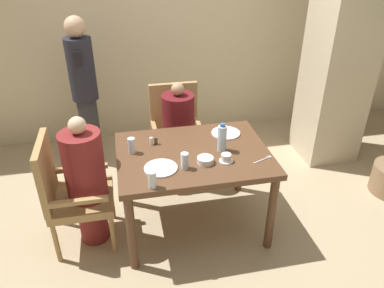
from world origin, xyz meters
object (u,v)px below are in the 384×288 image
Objects in this scene: diner_in_left_chair at (87,181)px; teacup_with_saucer at (226,158)px; standing_host at (84,89)px; plate_main_right at (226,133)px; glass_tall_far at (152,180)px; glass_tall_near at (132,146)px; glass_tall_mid at (185,161)px; chair_far_side at (176,129)px; chair_left_side at (69,190)px; diner_in_far_chair at (179,133)px; bowl_small at (205,160)px; water_bottle at (222,138)px; plate_main_left at (161,168)px.

diner_in_left_chair reaches higher than teacup_with_saucer.
standing_host is at bearing 91.41° from diner_in_left_chair.
glass_tall_far reaches higher than plate_main_right.
glass_tall_far is (0.53, -1.74, -0.05)m from standing_host.
glass_tall_near is 0.49m from glass_tall_mid.
chair_left_side is at bearing -139.66° from chair_far_side.
bowl_small is at bearing -86.24° from diner_in_far_chair.
diner_in_far_chair is at bearing 107.69° from water_bottle.
diner_in_left_chair reaches higher than glass_tall_far.
teacup_with_saucer is (1.13, -1.51, -0.09)m from standing_host.
glass_tall_mid is (-0.11, -0.94, 0.26)m from diner_in_far_chair.
diner_in_far_chair reaches higher than water_bottle.
diner_in_far_chair is at bearing 93.76° from bowl_small.
glass_tall_mid is at bearing -39.63° from glass_tall_near.
glass_tall_far is (-0.27, -0.20, 0.00)m from glass_tall_mid.
bowl_small is at bearing -26.20° from glass_tall_near.
water_bottle is at bearing -0.88° from chair_left_side.
glass_tall_far is (-0.38, -1.29, 0.30)m from chair_far_side.
glass_tall_mid is at bearing -9.73° from plate_main_left.
glass_tall_far is (-0.38, -1.14, 0.26)m from diner_in_far_chair.
teacup_with_saucer reaches higher than plate_main_right.
diner_in_left_chair reaches higher than glass_tall_mid.
diner_in_far_chair is at bearing 72.19° from plate_main_left.
water_bottle reaches higher than plate_main_left.
teacup_with_saucer is at bearing -53.14° from standing_host.
chair_far_side is (0.88, 0.87, -0.07)m from diner_in_left_chair.
glass_tall_mid is (-0.34, -0.03, 0.04)m from teacup_with_saucer.
glass_tall_near is at bearing 140.37° from glass_tall_mid.
glass_tall_mid is (0.91, -0.22, 0.30)m from chair_left_side.
water_bottle is at bearing -49.52° from standing_host.
chair_left_side is 0.62m from glass_tall_near.
diner_in_left_chair is at bearing -135.20° from chair_far_side.
bowl_small is 0.97× the size of glass_tall_mid.
plate_main_right is (0.65, 0.45, 0.00)m from plate_main_left.
glass_tall_far is (0.49, -0.42, 0.23)m from diner_in_left_chair.
chair_far_side is at bearing 101.99° from teacup_with_saucer.
chair_left_side reaches higher than bowl_small.
glass_tall_far is (-0.09, -0.23, 0.06)m from plate_main_left.
bowl_small is 0.97× the size of glass_tall_far.
standing_host reaches higher than diner_in_left_chair.
standing_host is at bearing 139.76° from plate_main_right.
chair_left_side is at bearing 146.97° from glass_tall_far.
water_bottle reaches higher than chair_far_side.
plate_main_right is 1.93× the size of glass_tall_far.
diner_in_left_chair is 8.75× the size of glass_tall_mid.
chair_left_side is at bearing 166.30° from glass_tall_mid.
glass_tall_mid is at bearing -96.77° from diner_in_far_chair.
chair_far_side is at bearing 93.23° from bowl_small.
chair_far_side is at bearing 57.70° from glass_tall_near.
chair_left_side is 3.82× the size of plate_main_right.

